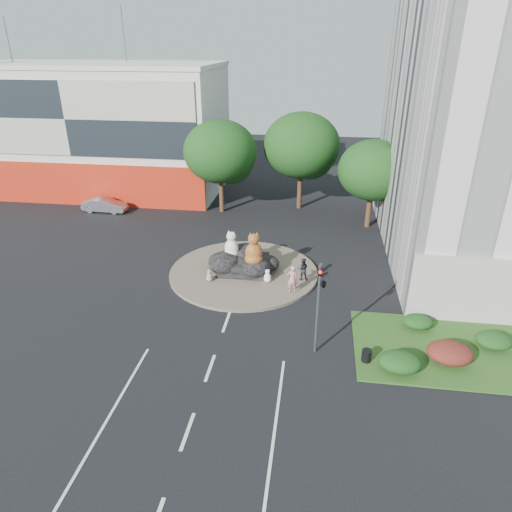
{
  "coord_description": "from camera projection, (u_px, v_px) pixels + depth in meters",
  "views": [
    {
      "loc": [
        4.64,
        -17.12,
        14.38
      ],
      "look_at": [
        1.04,
        8.67,
        2.0
      ],
      "focal_mm": 32.0,
      "sensor_mm": 36.0,
      "label": 1
    }
  ],
  "objects": [
    {
      "name": "pedestrian_dark",
      "position": [
        303.0,
        269.0,
        29.48
      ],
      "size": [
        0.78,
        0.63,
        1.51
      ],
      "primitive_type": "imported",
      "rotation": [
        0.0,
        0.0,
        3.22
      ],
      "color": "black",
      "rests_on": "roundabout_island"
    },
    {
      "name": "traffic_light",
      "position": [
        321.0,
        290.0,
        21.66
      ],
      "size": [
        0.44,
        1.24,
        5.0
      ],
      "color": "#595B60",
      "rests_on": "ground"
    },
    {
      "name": "hedge_red",
      "position": [
        450.0,
        353.0,
        22.15
      ],
      "size": [
        2.2,
        1.76,
        0.99
      ],
      "primitive_type": "ellipsoid",
      "color": "#461A12",
      "rests_on": "grass_verge"
    },
    {
      "name": "grass_verge",
      "position": [
        453.0,
        350.0,
        23.22
      ],
      "size": [
        10.0,
        6.0,
        0.12
      ],
      "primitive_type": "cube",
      "color": "#314F1A",
      "rests_on": "ground"
    },
    {
      "name": "litter_bin",
      "position": [
        367.0,
        355.0,
        22.25
      ],
      "size": [
        0.49,
        0.49,
        0.63
      ],
      "primitive_type": "cylinder",
      "rotation": [
        0.0,
        0.0,
        0.03
      ],
      "color": "black",
      "rests_on": "grass_verge"
    },
    {
      "name": "ground",
      "position": [
        210.0,
        368.0,
        22.07
      ],
      "size": [
        120.0,
        120.0,
        0.0
      ],
      "primitive_type": "plane",
      "color": "black",
      "rests_on": "ground"
    },
    {
      "name": "shophouse_block",
      "position": [
        98.0,
        128.0,
        46.64
      ],
      "size": [
        25.2,
        12.3,
        17.4
      ],
      "color": "silver",
      "rests_on": "ground"
    },
    {
      "name": "tree_right",
      "position": [
        374.0,
        173.0,
        36.89
      ],
      "size": [
        5.7,
        5.7,
        7.3
      ],
      "color": "#382314",
      "rests_on": "ground"
    },
    {
      "name": "pedestrian_pink",
      "position": [
        292.0,
        279.0,
        27.96
      ],
      "size": [
        0.71,
        0.53,
        1.79
      ],
      "primitive_type": "imported",
      "rotation": [
        0.0,
        0.0,
        3.3
      ],
      "color": "tan",
      "rests_on": "roundabout_island"
    },
    {
      "name": "kitten_white",
      "position": [
        267.0,
        275.0,
        29.41
      ],
      "size": [
        0.59,
        0.53,
        0.88
      ],
      "primitive_type": null,
      "rotation": [
        0.0,
        0.0,
        0.16
      ],
      "color": "white",
      "rests_on": "roundabout_island"
    },
    {
      "name": "parked_car",
      "position": [
        105.0,
        205.0,
        41.84
      ],
      "size": [
        4.04,
        1.44,
        1.33
      ],
      "primitive_type": "imported",
      "rotation": [
        0.0,
        0.0,
        1.56
      ],
      "color": "#B3B5BC",
      "rests_on": "ground"
    },
    {
      "name": "kitten_calico",
      "position": [
        209.0,
        275.0,
        29.51
      ],
      "size": [
        0.63,
        0.63,
        0.79
      ],
      "primitive_type": null,
      "rotation": [
        0.0,
        0.0,
        -0.76
      ],
      "color": "beige",
      "rests_on": "roundabout_island"
    },
    {
      "name": "street_lamp",
      "position": [
        461.0,
        233.0,
        25.67
      ],
      "size": [
        2.34,
        0.22,
        8.06
      ],
      "color": "#595B60",
      "rests_on": "ground"
    },
    {
      "name": "hedge_mid_green",
      "position": [
        494.0,
        340.0,
        23.22
      ],
      "size": [
        1.8,
        1.44,
        0.81
      ],
      "primitive_type": "ellipsoid",
      "color": "#133912",
      "rests_on": "grass_verge"
    },
    {
      "name": "cat_white",
      "position": [
        231.0,
        244.0,
        30.44
      ],
      "size": [
        1.41,
        1.33,
        1.89
      ],
      "primitive_type": null,
      "rotation": [
        0.0,
        0.0,
        -0.36
      ],
      "color": "silver",
      "rests_on": "rock_plinth"
    },
    {
      "name": "hedge_near_green",
      "position": [
        400.0,
        362.0,
        21.59
      ],
      "size": [
        2.0,
        1.6,
        0.9
      ],
      "primitive_type": "ellipsoid",
      "color": "#133912",
      "rests_on": "grass_verge"
    },
    {
      "name": "hedge_back_green",
      "position": [
        418.0,
        322.0,
        24.84
      ],
      "size": [
        1.6,
        1.28,
        0.72
      ],
      "primitive_type": "ellipsoid",
      "color": "#133912",
      "rests_on": "grass_verge"
    },
    {
      "name": "roundabout_island",
      "position": [
        244.0,
        272.0,
        30.97
      ],
      "size": [
        10.0,
        10.0,
        0.2
      ],
      "primitive_type": "cylinder",
      "color": "brown",
      "rests_on": "ground"
    },
    {
      "name": "rock_plinth",
      "position": [
        244.0,
        265.0,
        30.74
      ],
      "size": [
        3.2,
        2.6,
        0.9
      ],
      "primitive_type": null,
      "color": "black",
      "rests_on": "roundabout_island"
    },
    {
      "name": "cat_tabby",
      "position": [
        254.0,
        248.0,
        29.5
      ],
      "size": [
        1.53,
        1.4,
        2.19
      ],
      "primitive_type": null,
      "rotation": [
        0.0,
        0.0,
        0.22
      ],
      "color": "#B77426",
      "rests_on": "rock_plinth"
    },
    {
      "name": "tree_left",
      "position": [
        221.0,
        155.0,
        40.04
      ],
      "size": [
        6.46,
        6.46,
        8.27
      ],
      "color": "#382314",
      "rests_on": "ground"
    },
    {
      "name": "tree_mid",
      "position": [
        302.0,
        149.0,
        40.82
      ],
      "size": [
        6.84,
        6.84,
        8.76
      ],
      "color": "#382314",
      "rests_on": "ground"
    }
  ]
}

